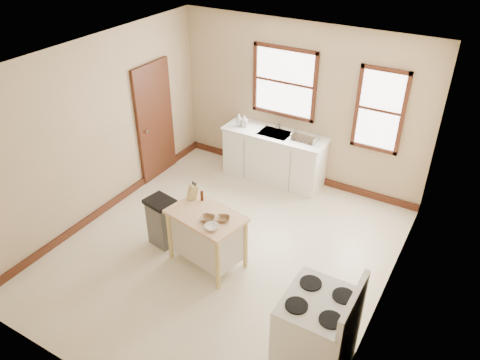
# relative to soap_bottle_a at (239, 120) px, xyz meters

# --- Properties ---
(floor) EXTENTS (5.00, 5.00, 0.00)m
(floor) POSITION_rel_soap_bottle_a_xyz_m (0.98, -2.13, -1.04)
(floor) COLOR beige
(floor) RESTS_ON ground
(ceiling) EXTENTS (5.00, 5.00, 0.00)m
(ceiling) POSITION_rel_soap_bottle_a_xyz_m (0.98, -2.13, 1.76)
(ceiling) COLOR white
(ceiling) RESTS_ON ground
(wall_back) EXTENTS (4.50, 0.04, 2.80)m
(wall_back) POSITION_rel_soap_bottle_a_xyz_m (0.98, 0.37, 0.36)
(wall_back) COLOR #CEAB87
(wall_back) RESTS_ON ground
(wall_left) EXTENTS (0.04, 5.00, 2.80)m
(wall_left) POSITION_rel_soap_bottle_a_xyz_m (-1.27, -2.13, 0.36)
(wall_left) COLOR #CEAB87
(wall_left) RESTS_ON ground
(wall_right) EXTENTS (0.04, 5.00, 2.80)m
(wall_right) POSITION_rel_soap_bottle_a_xyz_m (3.23, -2.13, 0.36)
(wall_right) COLOR #CEAB87
(wall_right) RESTS_ON ground
(window_main) EXTENTS (1.17, 0.06, 1.22)m
(window_main) POSITION_rel_soap_bottle_a_xyz_m (0.68, 0.35, 0.71)
(window_main) COLOR #401911
(window_main) RESTS_ON wall_back
(window_side) EXTENTS (0.77, 0.06, 1.37)m
(window_side) POSITION_rel_soap_bottle_a_xyz_m (2.33, 0.35, 0.56)
(window_side) COLOR #401911
(window_side) RESTS_ON wall_back
(door_left) EXTENTS (0.06, 0.90, 2.10)m
(door_left) POSITION_rel_soap_bottle_a_xyz_m (-1.23, -0.83, 0.01)
(door_left) COLOR #401911
(door_left) RESTS_ON ground
(baseboard_back) EXTENTS (4.50, 0.04, 0.12)m
(baseboard_back) POSITION_rel_soap_bottle_a_xyz_m (0.98, 0.34, -0.98)
(baseboard_back) COLOR #401911
(baseboard_back) RESTS_ON ground
(baseboard_left) EXTENTS (0.04, 5.00, 0.12)m
(baseboard_left) POSITION_rel_soap_bottle_a_xyz_m (-1.24, -2.13, -0.98)
(baseboard_left) COLOR #401911
(baseboard_left) RESTS_ON ground
(sink_counter) EXTENTS (1.86, 0.62, 0.92)m
(sink_counter) POSITION_rel_soap_bottle_a_xyz_m (0.68, 0.07, -0.58)
(sink_counter) COLOR white
(sink_counter) RESTS_ON ground
(faucet) EXTENTS (0.03, 0.03, 0.22)m
(faucet) POSITION_rel_soap_bottle_a_xyz_m (0.68, 0.25, -0.01)
(faucet) COLOR silver
(faucet) RESTS_ON sink_counter
(soap_bottle_a) EXTENTS (0.10, 0.10, 0.23)m
(soap_bottle_a) POSITION_rel_soap_bottle_a_xyz_m (0.00, 0.00, 0.00)
(soap_bottle_a) COLOR #B2B2B2
(soap_bottle_a) RESTS_ON sink_counter
(soap_bottle_b) EXTENTS (0.12, 0.12, 0.21)m
(soap_bottle_b) POSITION_rel_soap_bottle_a_xyz_m (0.09, 0.03, -0.01)
(soap_bottle_b) COLOR #B2B2B2
(soap_bottle_b) RESTS_ON sink_counter
(dish_rack) EXTENTS (0.45, 0.35, 0.11)m
(dish_rack) POSITION_rel_soap_bottle_a_xyz_m (1.24, 0.10, -0.06)
(dish_rack) COLOR silver
(dish_rack) RESTS_ON sink_counter
(kitchen_island) EXTENTS (1.13, 0.83, 0.84)m
(kitchen_island) POSITION_rel_soap_bottle_a_xyz_m (0.91, -2.43, -0.62)
(kitchen_island) COLOR #FBC994
(kitchen_island) RESTS_ON ground
(knife_block) EXTENTS (0.14, 0.14, 0.20)m
(knife_block) POSITION_rel_soap_bottle_a_xyz_m (0.54, -2.20, -0.10)
(knife_block) COLOR tan
(knife_block) RESTS_ON kitchen_island
(pepper_grinder) EXTENTS (0.05, 0.05, 0.15)m
(pepper_grinder) POSITION_rel_soap_bottle_a_xyz_m (0.68, -2.18, -0.12)
(pepper_grinder) COLOR #3E1E10
(pepper_grinder) RESTS_ON kitchen_island
(bowl_a) EXTENTS (0.22, 0.22, 0.05)m
(bowl_a) POSITION_rel_soap_bottle_a_xyz_m (1.00, -2.52, -0.18)
(bowl_a) COLOR brown
(bowl_a) RESTS_ON kitchen_island
(bowl_b) EXTENTS (0.23, 0.23, 0.04)m
(bowl_b) POSITION_rel_soap_bottle_a_xyz_m (1.18, -2.42, -0.18)
(bowl_b) COLOR brown
(bowl_b) RESTS_ON kitchen_island
(bowl_c) EXTENTS (0.25, 0.25, 0.06)m
(bowl_c) POSITION_rel_soap_bottle_a_xyz_m (1.15, -2.65, -0.17)
(bowl_c) COLOR white
(bowl_c) RESTS_ON kitchen_island
(trash_bin) EXTENTS (0.45, 0.40, 0.77)m
(trash_bin) POSITION_rel_soap_bottle_a_xyz_m (0.10, -2.40, -0.65)
(trash_bin) COLOR slate
(trash_bin) RESTS_ON ground
(gas_stove) EXTENTS (0.78, 0.80, 1.25)m
(gas_stove) POSITION_rel_soap_bottle_a_xyz_m (2.86, -3.24, -0.41)
(gas_stove) COLOR white
(gas_stove) RESTS_ON ground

